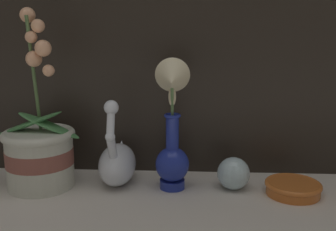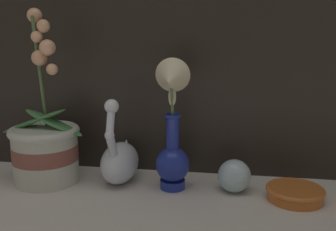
{
  "view_description": "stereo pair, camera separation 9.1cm",
  "coord_description": "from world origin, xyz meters",
  "px_view_note": "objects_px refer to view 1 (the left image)",
  "views": [
    {
      "loc": [
        0.07,
        -0.76,
        0.38
      ],
      "look_at": [
        0.02,
        0.12,
        0.18
      ],
      "focal_mm": 42.0,
      "sensor_mm": 36.0,
      "label": 1
    },
    {
      "loc": [
        0.16,
        -0.75,
        0.38
      ],
      "look_at": [
        0.02,
        0.12,
        0.18
      ],
      "focal_mm": 42.0,
      "sensor_mm": 36.0,
      "label": 2
    }
  ],
  "objects_px": {
    "orchid_potted_plant": "(40,150)",
    "blue_vase": "(172,133)",
    "glass_sphere": "(233,173)",
    "amber_dish": "(293,187)",
    "swan_figurine": "(117,161)"
  },
  "relations": [
    {
      "from": "swan_figurine",
      "to": "glass_sphere",
      "type": "relative_size",
      "value": 2.82
    },
    {
      "from": "glass_sphere",
      "to": "amber_dish",
      "type": "xyz_separation_m",
      "value": [
        0.14,
        -0.03,
        -0.02
      ]
    },
    {
      "from": "glass_sphere",
      "to": "amber_dish",
      "type": "height_order",
      "value": "glass_sphere"
    },
    {
      "from": "blue_vase",
      "to": "glass_sphere",
      "type": "bearing_deg",
      "value": 5.57
    },
    {
      "from": "blue_vase",
      "to": "amber_dish",
      "type": "height_order",
      "value": "blue_vase"
    },
    {
      "from": "orchid_potted_plant",
      "to": "glass_sphere",
      "type": "height_order",
      "value": "orchid_potted_plant"
    },
    {
      "from": "blue_vase",
      "to": "swan_figurine",
      "type": "bearing_deg",
      "value": 166.16
    },
    {
      "from": "blue_vase",
      "to": "amber_dish",
      "type": "bearing_deg",
      "value": -2.38
    },
    {
      "from": "blue_vase",
      "to": "glass_sphere",
      "type": "height_order",
      "value": "blue_vase"
    },
    {
      "from": "orchid_potted_plant",
      "to": "blue_vase",
      "type": "relative_size",
      "value": 1.35
    },
    {
      "from": "blue_vase",
      "to": "amber_dish",
      "type": "xyz_separation_m",
      "value": [
        0.28,
        -0.01,
        -0.12
      ]
    },
    {
      "from": "blue_vase",
      "to": "amber_dish",
      "type": "distance_m",
      "value": 0.31
    },
    {
      "from": "glass_sphere",
      "to": "amber_dish",
      "type": "bearing_deg",
      "value": -10.86
    },
    {
      "from": "swan_figurine",
      "to": "glass_sphere",
      "type": "height_order",
      "value": "swan_figurine"
    },
    {
      "from": "swan_figurine",
      "to": "amber_dish",
      "type": "xyz_separation_m",
      "value": [
        0.42,
        -0.05,
        -0.04
      ]
    }
  ]
}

